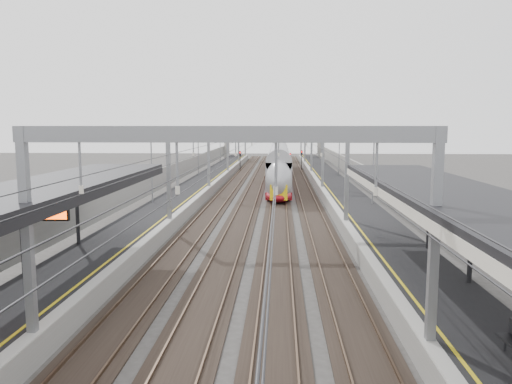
# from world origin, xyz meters

# --- Properties ---
(platform_left) EXTENTS (4.00, 120.00, 1.00)m
(platform_left) POSITION_xyz_m (-8.00, 45.00, 0.50)
(platform_left) COLOR black
(platform_left) RESTS_ON ground
(platform_right) EXTENTS (4.00, 120.00, 1.00)m
(platform_right) POSITION_xyz_m (8.00, 45.00, 0.50)
(platform_right) COLOR black
(platform_right) RESTS_ON ground
(tracks) EXTENTS (11.40, 140.00, 0.20)m
(tracks) POSITION_xyz_m (0.00, 45.00, 0.05)
(tracks) COLOR black
(tracks) RESTS_ON ground
(overhead_line) EXTENTS (13.00, 140.00, 6.60)m
(overhead_line) POSITION_xyz_m (0.00, 51.62, 6.14)
(overhead_line) COLOR gray
(overhead_line) RESTS_ON platform_left
(canopy_right) EXTENTS (4.40, 30.00, 4.24)m
(canopy_right) POSITION_xyz_m (8.03, 2.99, 5.09)
(canopy_right) COLOR black
(canopy_right) RESTS_ON platform_right
(overbridge) EXTENTS (22.00, 2.20, 6.90)m
(overbridge) POSITION_xyz_m (0.00, 100.00, 5.31)
(overbridge) COLOR gray
(overbridge) RESTS_ON ground
(wall_left) EXTENTS (0.30, 120.00, 3.20)m
(wall_left) POSITION_xyz_m (-11.20, 45.00, 1.60)
(wall_left) COLOR gray
(wall_left) RESTS_ON ground
(wall_right) EXTENTS (0.30, 120.00, 3.20)m
(wall_right) POSITION_xyz_m (11.20, 45.00, 1.60)
(wall_right) COLOR gray
(wall_right) RESTS_ON ground
(train) EXTENTS (2.69, 49.10, 4.26)m
(train) POSITION_xyz_m (1.50, 57.37, 2.09)
(train) COLOR maroon
(train) RESTS_ON ground
(signal_green) EXTENTS (0.32, 0.32, 3.48)m
(signal_green) POSITION_xyz_m (-5.20, 71.72, 2.42)
(signal_green) COLOR black
(signal_green) RESTS_ON ground
(signal_red_near) EXTENTS (0.32, 0.32, 3.48)m
(signal_red_near) POSITION_xyz_m (3.20, 66.56, 2.42)
(signal_red_near) COLOR black
(signal_red_near) RESTS_ON ground
(signal_red_far) EXTENTS (0.32, 0.32, 3.48)m
(signal_red_far) POSITION_xyz_m (5.40, 74.69, 2.42)
(signal_red_far) COLOR black
(signal_red_far) RESTS_ON ground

